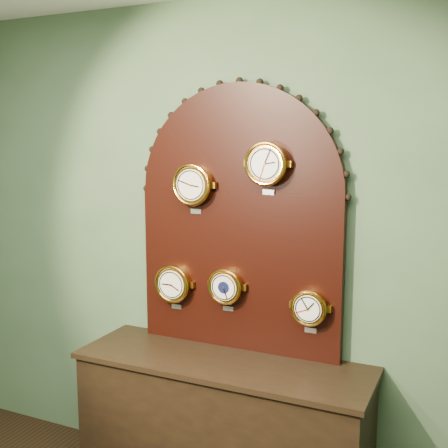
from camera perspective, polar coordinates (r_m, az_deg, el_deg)
The scene contains 8 objects.
wall_back at distance 3.25m, azimuth 1.85°, elevation -2.52°, with size 4.00×4.00×0.00m, color #466343.
shop_counter at distance 3.36m, azimuth -0.15°, elevation -20.33°, with size 1.60×0.50×0.80m, color black.
display_board at distance 3.17m, azimuth 1.52°, elevation 1.33°, with size 1.26×0.06×1.53m.
roman_clock at distance 3.20m, azimuth -3.14°, elevation 3.98°, with size 0.24×0.08×0.29m.
arabic_clock at distance 3.01m, azimuth 4.33°, elevation 6.07°, with size 0.24×0.08×0.29m.
hygrometer at distance 3.37m, azimuth -5.10°, elevation -6.00°, with size 0.23×0.08×0.28m.
barometer at distance 3.21m, azimuth 0.20°, elevation -6.29°, with size 0.21×0.08×0.26m.
tide_clock at distance 3.06m, azimuth 8.62°, elevation -8.33°, with size 0.20×0.08×0.25m.
Camera 1 is at (1.24, -0.43, 2.04)m, focal length 45.36 mm.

